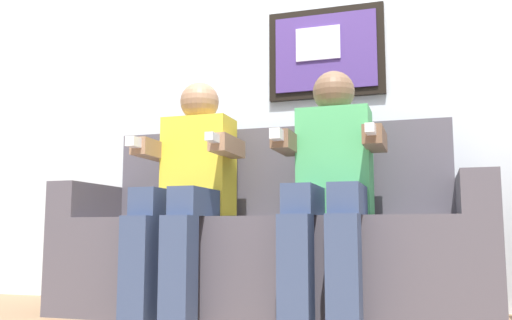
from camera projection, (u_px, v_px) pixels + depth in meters
back_wall_assembly at (290, 67)px, 3.14m from camera, size 4.36×0.10×2.60m
couch at (267, 248)px, 2.60m from camera, size 1.96×0.58×0.90m
person_on_left at (188, 183)px, 2.58m from camera, size 0.46×0.56×1.11m
person_on_right at (331, 179)px, 2.38m from camera, size 0.46×0.56×1.11m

